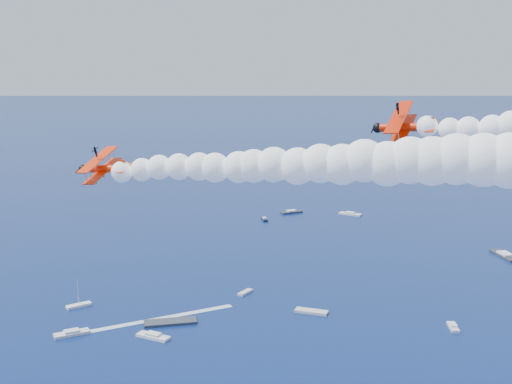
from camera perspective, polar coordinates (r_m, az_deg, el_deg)
The scene contains 4 objects.
biplane_lead at distance 93.90m, azimuth 12.35°, elevation 5.31°, with size 8.50×9.53×5.74m, color red, non-canonical shape.
biplane_trail at distance 91.69m, azimuth -12.60°, elevation 1.91°, with size 7.35×8.24×4.97m, color #FF2D05, non-canonical shape.
smoke_trail_trail at distance 79.73m, azimuth 6.21°, elevation 2.35°, with size 58.18×24.53×11.22m, color white, non-canonical shape.
spectator_boats at distance 190.36m, azimuth 19.34°, elevation -9.42°, with size 231.74×182.20×0.70m.
Camera 1 is at (54.79, -54.99, 67.34)m, focal length 47.81 mm.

